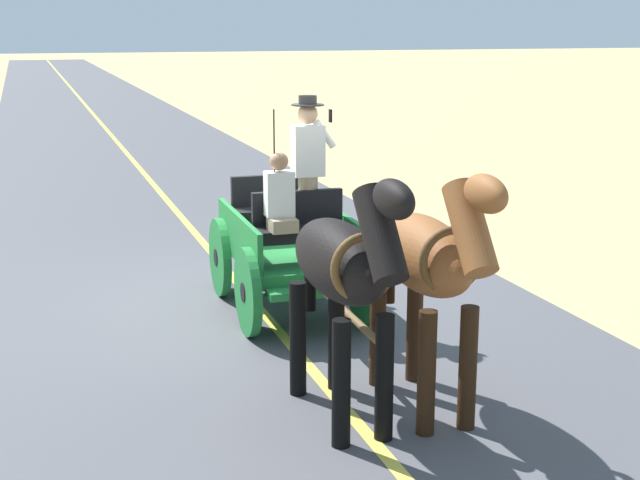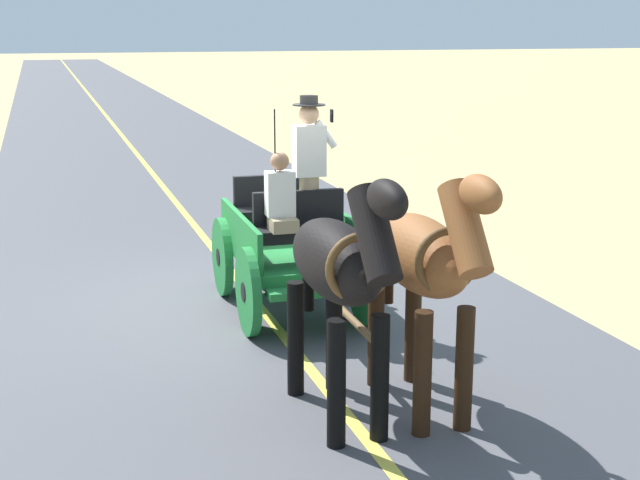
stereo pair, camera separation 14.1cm
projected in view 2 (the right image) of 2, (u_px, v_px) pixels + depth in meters
ground_plane at (253, 299)px, 10.93m from camera, size 200.00×200.00×0.00m
road_surface at (253, 299)px, 10.93m from camera, size 6.75×160.00×0.01m
road_centre_stripe at (253, 298)px, 10.93m from camera, size 0.12×160.00×0.00m
horse_drawn_carriage at (291, 242)px, 10.31m from camera, size 1.45×4.51×2.50m
horse_near_side at (425, 263)px, 7.47m from camera, size 0.58×2.13×2.21m
horse_off_side at (340, 269)px, 7.26m from camera, size 0.59×2.13×2.21m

